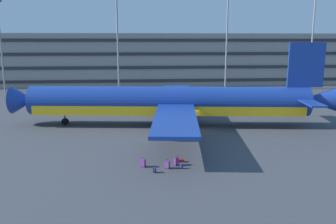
{
  "coord_description": "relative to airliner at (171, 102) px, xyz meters",
  "views": [
    {
      "loc": [
        -6.25,
        -42.46,
        10.96
      ],
      "look_at": [
        -2.98,
        -3.62,
        3.0
      ],
      "focal_mm": 37.5,
      "sensor_mm": 36.0,
      "label": 1
    }
  ],
  "objects": [
    {
      "name": "ground_plane",
      "position": [
        2.06,
        -2.16,
        -3.1
      ],
      "size": [
        600.0,
        600.0,
        0.0
      ],
      "primitive_type": "plane",
      "color": "#424449"
    },
    {
      "name": "terminal_structure",
      "position": [
        2.06,
        46.28,
        3.21
      ],
      "size": [
        131.4,
        15.61,
        12.62
      ],
      "color": "gray",
      "rests_on": "ground_plane"
    },
    {
      "name": "airliner",
      "position": [
        0.0,
        0.0,
        0.0
      ],
      "size": [
        42.11,
        34.21,
        10.74
      ],
      "color": "navy",
      "rests_on": "ground_plane"
    },
    {
      "name": "light_mast_far_left",
      "position": [
        -33.15,
        33.58,
        8.29
      ],
      "size": [
        1.8,
        0.5,
        19.49
      ],
      "color": "gray",
      "rests_on": "ground_plane"
    },
    {
      "name": "light_mast_left",
      "position": [
        -8.58,
        33.58,
        8.98
      ],
      "size": [
        1.8,
        0.5,
        20.82
      ],
      "color": "gray",
      "rests_on": "ground_plane"
    },
    {
      "name": "light_mast_center_left",
      "position": [
        15.5,
        33.58,
        9.79
      ],
      "size": [
        1.8,
        0.5,
        22.38
      ],
      "color": "gray",
      "rests_on": "ground_plane"
    },
    {
      "name": "light_mast_center_right",
      "position": [
        35.28,
        33.58,
        11.44
      ],
      "size": [
        1.8,
        0.5,
        25.61
      ],
      "color": "gray",
      "rests_on": "ground_plane"
    },
    {
      "name": "suitcase_laid_flat",
      "position": [
        -3.94,
        -15.15,
        -2.71
      ],
      "size": [
        0.55,
        0.49,
        0.88
      ],
      "color": "#72388C",
      "rests_on": "ground_plane"
    },
    {
      "name": "suitcase_large",
      "position": [
        -0.96,
        -14.99,
        -2.71
      ],
      "size": [
        0.45,
        0.45,
        0.87
      ],
      "color": "#72388C",
      "rests_on": "ground_plane"
    },
    {
      "name": "suitcase_navy",
      "position": [
        -0.52,
        -14.14,
        -2.97
      ],
      "size": [
        0.79,
        0.41,
        0.26
      ],
      "color": "#B21E23",
      "rests_on": "ground_plane"
    },
    {
      "name": "suitcase_scuffed",
      "position": [
        -1.81,
        -15.7,
        -2.75
      ],
      "size": [
        0.48,
        0.45,
        0.86
      ],
      "color": "#72388C",
      "rests_on": "ground_plane"
    },
    {
      "name": "backpack_black",
      "position": [
        -2.95,
        -16.61,
        -2.86
      ],
      "size": [
        0.33,
        0.4,
        0.56
      ],
      "color": "navy",
      "rests_on": "ground_plane"
    },
    {
      "name": "backpack_upright",
      "position": [
        -0.57,
        -15.87,
        -2.9
      ],
      "size": [
        0.34,
        0.3,
        0.47
      ],
      "color": "navy",
      "rests_on": "ground_plane"
    }
  ]
}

